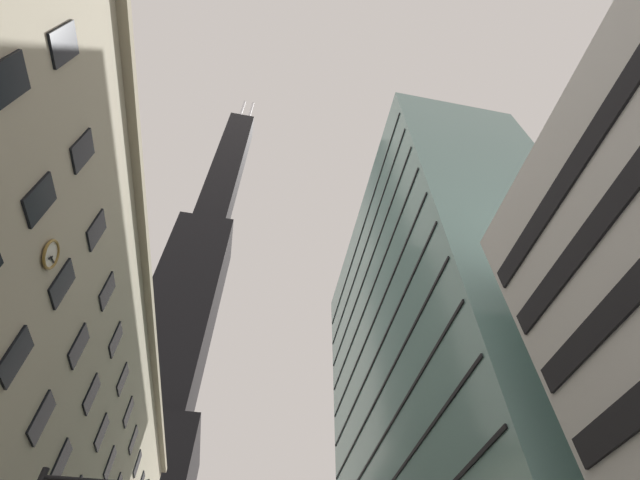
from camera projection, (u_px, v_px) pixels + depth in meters
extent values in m
cube|color=#9E937A|center=(151.00, 327.00, 39.77)|extent=(0.70, 61.38, 0.60)
cube|color=black|center=(15.00, 357.00, 17.86)|extent=(0.14, 1.40, 2.20)
cube|color=black|center=(41.00, 418.00, 20.99)|extent=(0.14, 1.40, 2.20)
cube|color=black|center=(61.00, 463.00, 24.12)|extent=(0.14, 1.40, 2.20)
cube|color=black|center=(8.00, 80.00, 14.83)|extent=(0.14, 1.40, 2.20)
cube|color=black|center=(40.00, 199.00, 17.96)|extent=(0.14, 1.40, 2.20)
cube|color=black|center=(62.00, 284.00, 21.09)|extent=(0.14, 1.40, 2.20)
cube|color=black|center=(79.00, 346.00, 24.23)|extent=(0.14, 1.40, 2.20)
cube|color=black|center=(91.00, 394.00, 27.36)|extent=(0.14, 1.40, 2.20)
cube|color=black|center=(102.00, 432.00, 30.49)|extent=(0.14, 1.40, 2.20)
cube|color=black|center=(110.00, 463.00, 33.62)|extent=(0.14, 1.40, 2.20)
cube|color=black|center=(64.00, 44.00, 18.07)|extent=(0.14, 1.40, 2.20)
cube|color=black|center=(82.00, 151.00, 21.20)|extent=(0.14, 1.40, 2.20)
cube|color=black|center=(96.00, 230.00, 24.33)|extent=(0.14, 1.40, 2.20)
cube|color=black|center=(107.00, 291.00, 27.46)|extent=(0.14, 1.40, 2.20)
cube|color=black|center=(116.00, 340.00, 30.59)|extent=(0.14, 1.40, 2.20)
cube|color=black|center=(123.00, 379.00, 33.73)|extent=(0.14, 1.40, 2.20)
cube|color=black|center=(128.00, 412.00, 36.86)|extent=(0.14, 1.40, 2.20)
cube|color=black|center=(133.00, 440.00, 39.99)|extent=(0.14, 1.40, 2.20)
cube|color=black|center=(137.00, 463.00, 43.12)|extent=(0.14, 1.40, 2.20)
torus|color=olive|center=(51.00, 254.00, 19.47)|extent=(0.13, 1.40, 1.40)
cylinder|color=silver|center=(50.00, 254.00, 19.46)|extent=(0.05, 1.21, 1.21)
cube|color=black|center=(51.00, 258.00, 19.40)|extent=(0.03, 0.21, 0.36)
cube|color=black|center=(52.00, 260.00, 19.58)|extent=(0.03, 0.53, 0.19)
cube|color=black|center=(182.00, 314.00, 115.32)|extent=(16.47, 16.47, 65.76)
cube|color=black|center=(227.00, 170.00, 172.32)|extent=(10.59, 10.59, 82.20)
cylinder|color=silver|center=(241.00, 112.00, 214.13)|extent=(1.20, 1.20, 26.97)
cylinder|color=silver|center=(250.00, 114.00, 214.63)|extent=(1.20, 1.20, 26.97)
cube|color=black|center=(601.00, 221.00, 16.66)|extent=(0.16, 12.65, 1.10)
cube|color=black|center=(566.00, 179.00, 18.97)|extent=(0.16, 12.65, 1.10)
cube|color=gray|center=(445.00, 384.00, 44.25)|extent=(14.80, 37.80, 52.95)
cube|color=black|center=(382.00, 440.00, 38.37)|extent=(0.12, 36.80, 0.24)
cube|color=black|center=(377.00, 399.00, 41.45)|extent=(0.12, 36.80, 0.24)
cube|color=black|center=(373.00, 363.00, 44.54)|extent=(0.12, 36.80, 0.24)
cube|color=black|center=(370.00, 331.00, 47.62)|extent=(0.12, 36.80, 0.24)
cube|color=black|center=(367.00, 304.00, 50.70)|extent=(0.12, 36.80, 0.24)
cube|color=black|center=(364.00, 280.00, 53.78)|extent=(0.12, 36.80, 0.24)
cube|color=black|center=(362.00, 258.00, 56.86)|extent=(0.12, 36.80, 0.24)
cube|color=black|center=(359.00, 239.00, 59.95)|extent=(0.12, 36.80, 0.24)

